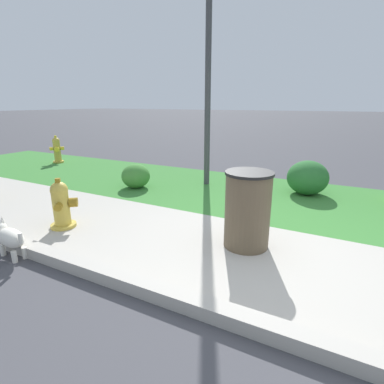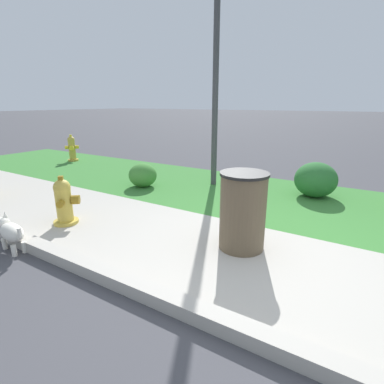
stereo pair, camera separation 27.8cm
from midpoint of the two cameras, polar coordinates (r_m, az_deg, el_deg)
ground_plane at (r=3.16m, az=12.67°, el=-13.31°), size 120.00×120.00×0.00m
sidewalk_pavement at (r=3.15m, az=12.68°, el=-13.23°), size 18.00×1.82×0.01m
grass_verge at (r=5.20m, az=19.28°, el=-1.65°), size 18.00×2.68×0.01m
street_curb at (r=2.34m, az=5.74°, el=-23.20°), size 18.00×0.16×0.12m
fire_hydrant_far_end at (r=4.21m, az=-25.37°, el=-2.24°), size 0.35×0.35×0.66m
fire_hydrant_at_driveway at (r=8.86m, az=-25.15°, el=7.26°), size 0.33×0.33×0.72m
small_white_dog at (r=3.75m, az=-33.36°, el=-7.17°), size 0.56×0.24×0.38m
street_lamp at (r=5.95m, az=1.69°, el=30.90°), size 0.32×0.32×4.55m
trash_bin at (r=3.29m, az=8.16°, el=-3.47°), size 0.52×0.52×0.86m
shrub_bush_mid_verge at (r=5.77m, az=-12.02°, el=2.98°), size 0.53×0.53×0.45m
shrub_bush_near_lamp at (r=5.55m, az=19.84°, el=2.58°), size 0.70×0.70×0.59m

